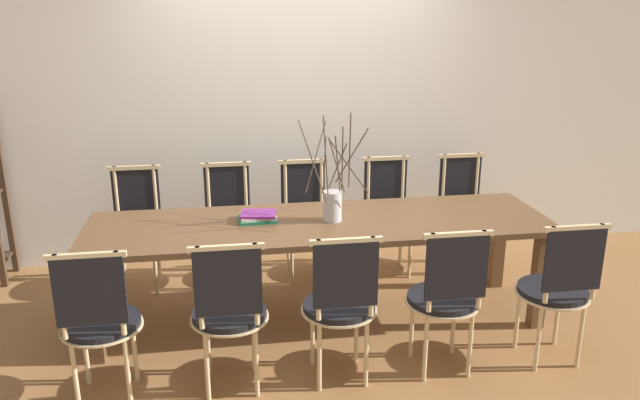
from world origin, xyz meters
TOP-DOWN VIEW (x-y plane):
  - ground_plane at (0.00, 0.00)m, footprint 16.00×16.00m
  - wall_rear at (0.00, 1.30)m, footprint 12.00×0.06m
  - dining_table at (0.00, 0.00)m, footprint 3.10×0.87m
  - chair_near_leftend at (-1.32, -0.76)m, footprint 0.44×0.44m
  - chair_near_left at (-0.63, -0.76)m, footprint 0.44×0.44m
  - chair_near_center at (-0.00, -0.76)m, footprint 0.44×0.44m
  - chair_near_right at (0.62, -0.76)m, footprint 0.44×0.44m
  - chair_near_rightend at (1.32, -0.76)m, footprint 0.44×0.44m
  - chair_far_leftend at (-1.31, 0.76)m, footprint 0.44×0.44m
  - chair_far_left at (-0.61, 0.76)m, footprint 0.44×0.44m
  - chair_far_center at (0.00, 0.76)m, footprint 0.44×0.44m
  - chair_far_right at (0.68, 0.76)m, footprint 0.44×0.44m
  - chair_far_rightend at (1.33, 0.76)m, footprint 0.44×0.44m
  - vase_centerpiece at (0.09, 0.01)m, footprint 0.45×0.46m
  - book_stack at (-0.41, 0.08)m, footprint 0.26×0.21m

SIDE VIEW (x-z plane):
  - ground_plane at x=0.00m, z-range 0.00..0.00m
  - chair_near_leftend at x=-1.32m, z-range 0.04..0.98m
  - chair_near_left at x=-0.63m, z-range 0.04..0.98m
  - chair_near_center at x=0.00m, z-range 0.04..0.98m
  - chair_near_right at x=0.62m, z-range 0.04..0.98m
  - chair_near_rightend at x=1.32m, z-range 0.04..0.98m
  - chair_far_leftend at x=-1.31m, z-range 0.04..0.98m
  - chair_far_left at x=-0.61m, z-range 0.04..0.98m
  - chair_far_center at x=0.00m, z-range 0.04..0.98m
  - chair_far_right at x=0.68m, z-range 0.04..0.98m
  - chair_far_rightend at x=1.33m, z-range 0.04..0.98m
  - dining_table at x=0.00m, z-range 0.28..1.01m
  - book_stack at x=-0.41m, z-range 0.73..0.78m
  - vase_centerpiece at x=0.09m, z-range 0.48..1.23m
  - wall_rear at x=0.00m, z-range 0.00..3.20m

